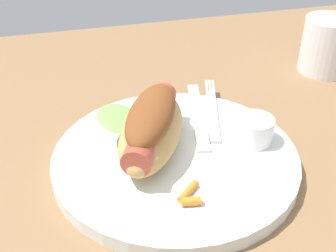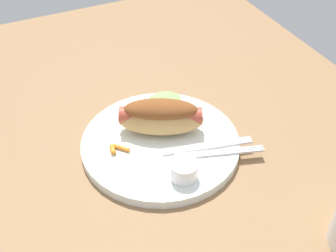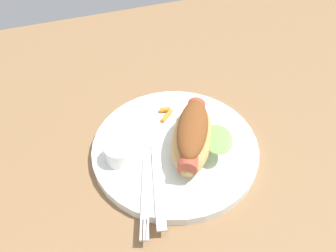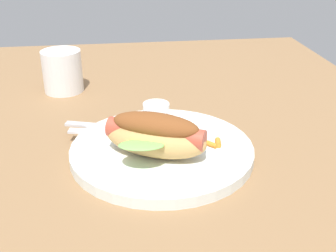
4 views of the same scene
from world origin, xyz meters
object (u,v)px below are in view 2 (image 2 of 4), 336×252
(plate, at_px, (160,144))
(hot_dog, at_px, (161,116))
(fork, at_px, (217,153))
(knife, at_px, (207,146))
(carrot_garnish, at_px, (117,149))
(sauce_ramekin, at_px, (184,170))

(plate, distance_m, hot_dog, 0.05)
(fork, height_order, knife, same)
(hot_dog, xyz_separation_m, knife, (-0.07, -0.05, -0.03))
(plate, height_order, carrot_garnish, carrot_garnish)
(sauce_ramekin, bearing_deg, fork, -73.09)
(plate, relative_size, sauce_ramekin, 6.18)
(carrot_garnish, bearing_deg, sauce_ramekin, -143.65)
(fork, bearing_deg, carrot_garnish, 169.60)
(fork, bearing_deg, sauce_ramekin, -145.65)
(plate, distance_m, knife, 0.08)
(fork, xyz_separation_m, carrot_garnish, (0.08, 0.14, 0.00))
(plate, relative_size, carrot_garnish, 8.14)
(plate, xyz_separation_m, hot_dog, (0.02, -0.01, 0.04))
(knife, bearing_deg, plate, 156.68)
(hot_dog, height_order, knife, hot_dog)
(plate, relative_size, fork, 1.84)
(hot_dog, xyz_separation_m, sauce_ramekin, (-0.11, 0.01, -0.02))
(hot_dog, bearing_deg, fork, -31.40)
(plate, relative_size, hot_dog, 1.69)
(carrot_garnish, bearing_deg, knife, -111.85)
(hot_dog, xyz_separation_m, fork, (-0.09, -0.06, -0.03))
(plate, distance_m, sauce_ramekin, 0.09)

